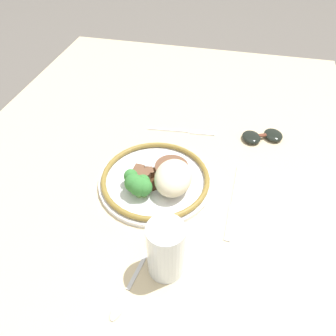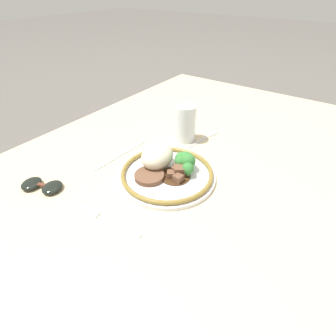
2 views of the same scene
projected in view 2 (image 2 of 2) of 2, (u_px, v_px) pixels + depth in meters
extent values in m
plane|color=#5B5651|center=(180.00, 183.00, 0.74)|extent=(8.00, 8.00, 0.00)
cube|color=beige|center=(180.00, 178.00, 0.73)|extent=(1.57, 1.00, 0.04)
cylinder|color=white|center=(167.00, 176.00, 0.70)|extent=(0.26, 0.26, 0.01)
torus|color=olive|center=(167.00, 172.00, 0.70)|extent=(0.25, 0.25, 0.01)
ellipsoid|color=beige|center=(157.00, 156.00, 0.71)|extent=(0.10, 0.08, 0.06)
cylinder|color=brown|center=(149.00, 176.00, 0.68)|extent=(0.08, 0.08, 0.01)
cylinder|color=#472D19|center=(175.00, 176.00, 0.69)|extent=(0.08, 0.08, 0.00)
cube|color=brown|center=(171.00, 175.00, 0.68)|extent=(0.03, 0.03, 0.02)
cube|color=brown|center=(180.00, 171.00, 0.69)|extent=(0.04, 0.04, 0.03)
cube|color=brown|center=(178.00, 179.00, 0.67)|extent=(0.02, 0.02, 0.02)
cube|color=brown|center=(178.00, 171.00, 0.69)|extent=(0.03, 0.03, 0.03)
cylinder|color=#669E51|center=(188.00, 174.00, 0.69)|extent=(0.01, 0.01, 0.01)
sphere|color=#387F38|center=(188.00, 169.00, 0.68)|extent=(0.03, 0.03, 0.03)
cylinder|color=#669E51|center=(185.00, 165.00, 0.72)|extent=(0.01, 0.01, 0.01)
sphere|color=#387F38|center=(186.00, 159.00, 0.71)|extent=(0.04, 0.04, 0.04)
cylinder|color=#669E51|center=(182.00, 165.00, 0.73)|extent=(0.01, 0.01, 0.01)
sphere|color=#387F38|center=(182.00, 159.00, 0.71)|extent=(0.04, 0.04, 0.04)
cylinder|color=#669E51|center=(188.00, 168.00, 0.71)|extent=(0.01, 0.01, 0.01)
sphere|color=#387F38|center=(188.00, 161.00, 0.70)|extent=(0.04, 0.04, 0.04)
cylinder|color=#669E51|center=(180.00, 168.00, 0.71)|extent=(0.01, 0.01, 0.02)
sphere|color=#387F38|center=(180.00, 162.00, 0.70)|extent=(0.03, 0.03, 0.03)
cylinder|color=yellow|center=(185.00, 129.00, 0.85)|extent=(0.06, 0.06, 0.08)
cylinder|color=silver|center=(186.00, 123.00, 0.84)|extent=(0.07, 0.07, 0.12)
cube|color=silver|center=(119.00, 226.00, 0.57)|extent=(0.02, 0.11, 0.00)
cube|color=silver|center=(87.00, 210.00, 0.60)|extent=(0.02, 0.07, 0.00)
cube|color=silver|center=(112.00, 160.00, 0.77)|extent=(0.13, 0.01, 0.00)
cube|color=silver|center=(136.00, 146.00, 0.84)|extent=(0.09, 0.02, 0.00)
cube|color=silver|center=(198.00, 142.00, 0.86)|extent=(0.10, 0.02, 0.00)
ellipsoid|color=silver|center=(213.00, 133.00, 0.90)|extent=(0.05, 0.03, 0.01)
ellipsoid|color=black|center=(52.00, 187.00, 0.66)|extent=(0.07, 0.06, 0.02)
ellipsoid|color=black|center=(31.00, 184.00, 0.67)|extent=(0.07, 0.06, 0.02)
cube|color=brown|center=(41.00, 185.00, 0.66)|extent=(0.02, 0.02, 0.00)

